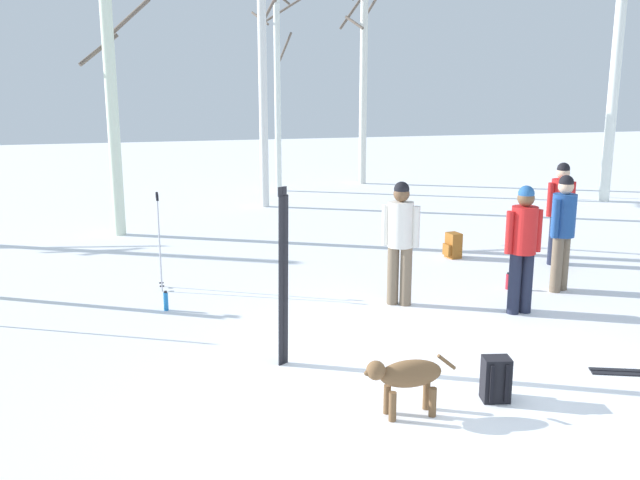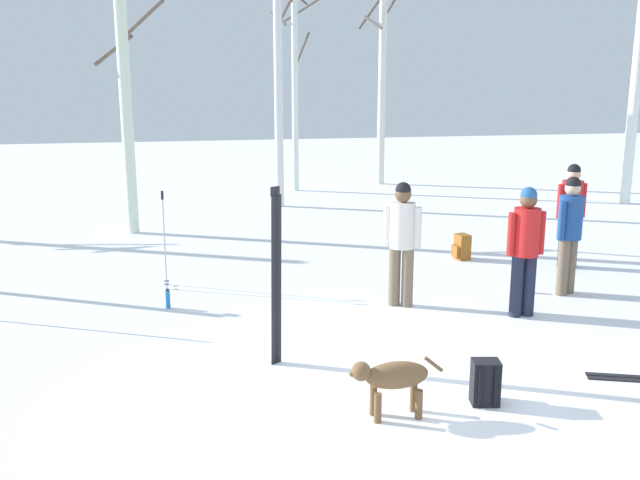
% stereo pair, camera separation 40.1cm
% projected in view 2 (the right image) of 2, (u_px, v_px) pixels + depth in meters
% --- Properties ---
extents(ground_plane, '(60.00, 60.00, 0.00)m').
position_uv_depth(ground_plane, '(424.00, 392.00, 7.02)').
color(ground_plane, white).
extents(person_0, '(0.52, 0.34, 1.72)m').
position_uv_depth(person_0, '(526.00, 243.00, 9.06)').
color(person_0, '#1E2338').
rests_on(person_0, ground_plane).
extents(person_1, '(0.46, 0.34, 1.72)m').
position_uv_depth(person_1, '(402.00, 236.00, 9.48)').
color(person_1, '#72604C').
rests_on(person_1, ground_plane).
extents(person_2, '(0.52, 0.34, 1.72)m').
position_uv_depth(person_2, '(571.00, 209.00, 11.48)').
color(person_2, '#1E2338').
rests_on(person_2, ground_plane).
extents(person_3, '(0.48, 0.34, 1.72)m').
position_uv_depth(person_3, '(570.00, 228.00, 10.01)').
color(person_3, '#72604C').
rests_on(person_3, ground_plane).
extents(dog, '(0.90, 0.23, 0.57)m').
position_uv_depth(dog, '(392.00, 378.00, 6.42)').
color(dog, brown).
rests_on(dog, ground_plane).
extents(ski_pair_planted_1, '(0.15, 0.10, 1.96)m').
position_uv_depth(ski_pair_planted_1, '(276.00, 278.00, 7.52)').
color(ski_pair_planted_1, black).
rests_on(ski_pair_planted_1, ground_plane).
extents(ski_poles_0, '(0.07, 0.27, 1.44)m').
position_uv_depth(ski_poles_0, '(164.00, 237.00, 10.39)').
color(ski_poles_0, '#B2B2BC').
rests_on(ski_poles_0, ground_plane).
extents(backpack_1, '(0.31, 0.28, 0.44)m').
position_uv_depth(backpack_1, '(462.00, 247.00, 12.14)').
color(backpack_1, '#99591E').
rests_on(backpack_1, ground_plane).
extents(backpack_2, '(0.30, 0.32, 0.44)m').
position_uv_depth(backpack_2, '(485.00, 382.00, 6.73)').
color(backpack_2, black).
rests_on(backpack_2, ground_plane).
extents(water_bottle_0, '(0.08, 0.08, 0.25)m').
position_uv_depth(water_bottle_0, '(514.00, 284.00, 10.30)').
color(water_bottle_0, red).
rests_on(water_bottle_0, ground_plane).
extents(water_bottle_1, '(0.06, 0.06, 0.27)m').
position_uv_depth(water_bottle_1, '(168.00, 299.00, 9.56)').
color(water_bottle_1, '#1E72BF').
rests_on(water_bottle_1, ground_plane).
extents(birch_tree_1, '(1.43, 0.96, 5.99)m').
position_uv_depth(birch_tree_1, '(125.00, 83.00, 13.65)').
color(birch_tree_1, silver).
rests_on(birch_tree_1, ground_plane).
extents(birch_tree_2, '(1.58, 1.50, 7.34)m').
position_uv_depth(birch_tree_2, '(278.00, 46.00, 16.42)').
color(birch_tree_2, silver).
rests_on(birch_tree_2, ground_plane).
extents(birch_tree_3, '(1.66, 1.67, 6.20)m').
position_uv_depth(birch_tree_3, '(295.00, 70.00, 18.98)').
color(birch_tree_3, silver).
rests_on(birch_tree_3, ground_plane).
extents(birch_tree_4, '(1.37, 1.28, 5.95)m').
position_uv_depth(birch_tree_4, '(382.00, 77.00, 20.27)').
color(birch_tree_4, silver).
rests_on(birch_tree_4, ground_plane).
extents(birch_tree_5, '(1.58, 1.62, 7.63)m').
position_uv_depth(birch_tree_5, '(640.00, 36.00, 16.75)').
color(birch_tree_5, silver).
rests_on(birch_tree_5, ground_plane).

